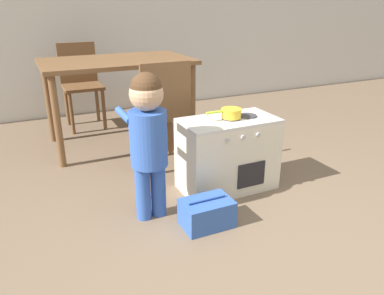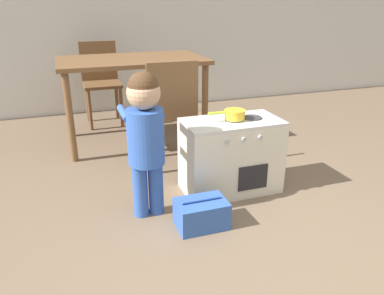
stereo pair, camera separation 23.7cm
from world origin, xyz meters
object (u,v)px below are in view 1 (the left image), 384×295
dining_chair_far (81,82)px  toy_pot (231,113)px  dining_table (117,71)px  play_kitchen (228,154)px  child_figure (148,131)px  dining_chair_near (161,112)px  toy_basket (207,213)px

dining_chair_far → toy_pot: bearing=109.6°
toy_pot → dining_table: size_ratio=0.20×
play_kitchen → child_figure: bearing=-168.0°
child_figure → dining_chair_far: (-0.04, 2.00, -0.10)m
dining_table → dining_chair_far: dining_chair_far is taller
toy_pot → play_kitchen: bearing=-177.8°
dining_chair_near → child_figure: bearing=-116.7°
toy_basket → dining_chair_near: 0.96m
dining_table → dining_chair_far: 0.74m
child_figure → toy_pot: bearing=11.8°
dining_chair_far → child_figure: bearing=91.1°
toy_basket → dining_chair_far: size_ratio=0.35×
play_kitchen → dining_chair_far: 1.99m
toy_pot → toy_basket: toy_pot is taller
play_kitchen → dining_chair_near: (-0.29, 0.51, 0.21)m
play_kitchen → toy_basket: size_ratio=2.23×
toy_basket → dining_table: dining_table is taller
toy_pot → dining_table: 1.28m
play_kitchen → child_figure: child_figure is taller
toy_basket → child_figure: bearing=137.3°
play_kitchen → dining_chair_far: (-0.65, 1.87, 0.21)m
dining_chair_near → toy_pot: bearing=-59.2°
play_kitchen → dining_chair_far: size_ratio=0.77×
toy_pot → dining_table: dining_table is taller
toy_basket → dining_chair_far: dining_chair_far is taller
child_figure → dining_table: size_ratio=0.70×
play_kitchen → toy_pot: size_ratio=2.55×
toy_pot → dining_chair_far: (-0.66, 1.87, -0.09)m
toy_pot → dining_chair_near: bearing=120.8°
play_kitchen → dining_table: bearing=110.1°
dining_table → dining_chair_near: dining_chair_near is taller
play_kitchen → dining_chair_far: dining_chair_far is taller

